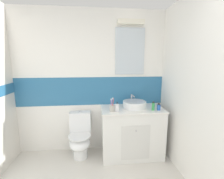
# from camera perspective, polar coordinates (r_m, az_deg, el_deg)

# --- Properties ---
(wall_back_tiled) EXTENTS (3.20, 0.20, 2.50)m
(wall_back_tiled) POSITION_cam_1_polar(r_m,az_deg,el_deg) (2.81, -7.42, 2.78)
(wall_back_tiled) COLOR white
(wall_back_tiled) RESTS_ON ground_plane
(wall_right_plain) EXTENTS (0.10, 3.48, 2.50)m
(wall_right_plain) POSITION_cam_1_polar(r_m,az_deg,el_deg) (2.03, 32.83, -1.94)
(wall_right_plain) COLOR white
(wall_right_plain) RESTS_ON ground_plane
(vanity_cabinet) EXTENTS (1.04, 0.58, 0.85)m
(vanity_cabinet) POSITION_cam_1_polar(r_m,az_deg,el_deg) (2.80, 7.22, -15.09)
(vanity_cabinet) COLOR white
(vanity_cabinet) RESTS_ON ground_plane
(sink_basin) EXTENTS (0.39, 0.44, 0.19)m
(sink_basin) POSITION_cam_1_polar(r_m,az_deg,el_deg) (2.66, 8.26, -5.36)
(sink_basin) COLOR white
(sink_basin) RESTS_ON vanity_cabinet
(toilet) EXTENTS (0.37, 0.50, 0.77)m
(toilet) POSITION_cam_1_polar(r_m,az_deg,el_deg) (2.81, -11.62, -16.67)
(toilet) COLOR white
(toilet) RESTS_ON ground_plane
(toothbrush_cup) EXTENTS (0.08, 0.08, 0.23)m
(toothbrush_cup) POSITION_cam_1_polar(r_m,az_deg,el_deg) (2.44, 0.04, -6.80)
(toothbrush_cup) COLOR #B2ADA3
(toothbrush_cup) RESTS_ON vanity_cabinet
(soap_dispenser) EXTENTS (0.06, 0.06, 0.16)m
(soap_dispenser) POSITION_cam_1_polar(r_m,az_deg,el_deg) (2.45, 1.87, -6.69)
(soap_dispenser) COLOR white
(soap_dispenser) RESTS_ON vanity_cabinet
(perfume_flask_small) EXTENTS (0.05, 0.03, 0.11)m
(perfume_flask_small) POSITION_cam_1_polar(r_m,az_deg,el_deg) (2.61, 16.81, -6.17)
(perfume_flask_small) COLOR #2659B2
(perfume_flask_small) RESTS_ON vanity_cabinet
(deodorant_spray_can) EXTENTS (0.05, 0.05, 0.14)m
(deodorant_spray_can) POSITION_cam_1_polar(r_m,az_deg,el_deg) (2.58, 14.93, -5.94)
(deodorant_spray_can) COLOR green
(deodorant_spray_can) RESTS_ON vanity_cabinet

